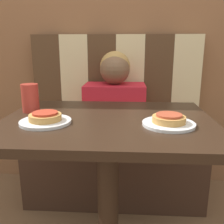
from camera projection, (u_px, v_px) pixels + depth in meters
wall_back at (117, 17)px, 1.84m from camera, size 7.00×0.05×2.60m
booth_seat at (115, 168)px, 1.84m from camera, size 1.23×0.46×0.43m
booth_backrest at (116, 86)px, 1.88m from camera, size 1.23×0.07×0.74m
dining_table at (108, 143)px, 1.12m from camera, size 0.92×0.71×0.78m
person at (115, 101)px, 1.71m from camera, size 0.41×0.26×0.63m
plate_left at (46, 122)px, 1.03m from camera, size 0.21×0.21×0.01m
plate_right at (169, 124)px, 1.00m from camera, size 0.21×0.21×0.01m
pizza_left at (45, 116)px, 1.02m from camera, size 0.13×0.13×0.03m
pizza_right at (169, 119)px, 0.99m from camera, size 0.13×0.13×0.03m
drinking_cup at (30, 98)px, 1.20m from camera, size 0.08×0.08×0.13m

